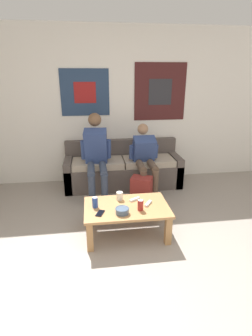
{
  "coord_description": "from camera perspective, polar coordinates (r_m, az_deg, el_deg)",
  "views": [
    {
      "loc": [
        -0.51,
        -1.53,
        1.83
      ],
      "look_at": [
        -0.07,
        1.71,
        0.64
      ],
      "focal_mm": 28.0,
      "sensor_mm": 36.0,
      "label": 1
    }
  ],
  "objects": [
    {
      "name": "pillar_candle",
      "position": [
        3.2,
        -1.4,
        -6.09
      ],
      "size": [
        0.08,
        0.08,
        0.11
      ],
      "color": "silver",
      "rests_on": "coffee_table"
    },
    {
      "name": "wall_back",
      "position": [
        4.55,
        -1.24,
        13.06
      ],
      "size": [
        10.0,
        0.07,
        2.55
      ],
      "color": "white",
      "rests_on": "ground_plane"
    },
    {
      "name": "ground_plane",
      "position": [
        2.44,
        8.14,
        -28.82
      ],
      "size": [
        18.0,
        18.0,
        0.0
      ],
      "primitive_type": "plane",
      "color": "gray"
    },
    {
      "name": "couch",
      "position": [
        4.47,
        -0.68,
        -0.38
      ],
      "size": [
        1.93,
        0.65,
        0.74
      ],
      "color": "#564C47",
      "rests_on": "ground_plane"
    },
    {
      "name": "backpack",
      "position": [
        3.82,
        3.33,
        -5.19
      ],
      "size": [
        0.36,
        0.32,
        0.42
      ],
      "color": "maroon",
      "rests_on": "ground_plane"
    },
    {
      "name": "drink_can_red",
      "position": [
        2.96,
        3.22,
        -8.06
      ],
      "size": [
        0.07,
        0.07,
        0.12
      ],
      "color": "maroon",
      "rests_on": "coffee_table"
    },
    {
      "name": "person_seated_teen",
      "position": [
        4.11,
        4.2,
        2.31
      ],
      "size": [
        0.47,
        0.84,
        1.07
      ],
      "color": "brown",
      "rests_on": "ground_plane"
    },
    {
      "name": "person_seated_adult",
      "position": [
        4.0,
        -6.48,
        3.13
      ],
      "size": [
        0.47,
        0.94,
        1.25
      ],
      "color": "#384256",
      "rests_on": "ground_plane"
    },
    {
      "name": "coffee_table",
      "position": [
        3.1,
        0.12,
        -9.36
      ],
      "size": [
        0.98,
        0.62,
        0.37
      ],
      "color": "#B27F4C",
      "rests_on": "ground_plane"
    },
    {
      "name": "cell_phone",
      "position": [
        2.93,
        -5.66,
        -9.76
      ],
      "size": [
        0.11,
        0.15,
        0.01
      ],
      "color": "black",
      "rests_on": "coffee_table"
    },
    {
      "name": "drink_can_blue",
      "position": [
        3.04,
        -6.76,
        -7.41
      ],
      "size": [
        0.07,
        0.07,
        0.12
      ],
      "color": "#28479E",
      "rests_on": "coffee_table"
    },
    {
      "name": "game_controller_near_left",
      "position": [
        3.2,
        1.91,
        -6.81
      ],
      "size": [
        0.14,
        0.1,
        0.03
      ],
      "color": "white",
      "rests_on": "coffee_table"
    },
    {
      "name": "ceramic_bowl",
      "position": [
        2.9,
        -0.83,
        -9.21
      ],
      "size": [
        0.15,
        0.15,
        0.07
      ],
      "color": "#475B75",
      "rests_on": "coffee_table"
    },
    {
      "name": "game_controller_near_right",
      "position": [
        3.11,
        4.86,
        -7.7
      ],
      "size": [
        0.11,
        0.14,
        0.03
      ],
      "color": "white",
      "rests_on": "coffee_table"
    }
  ]
}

